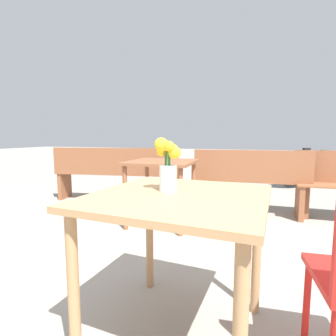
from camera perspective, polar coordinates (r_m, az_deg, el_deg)
The scene contains 7 objects.
ground_plane at distance 1.60m, azimuth 2.29°, elevation -32.74°, with size 40.00×40.00×0.00m, color gray.
table_front at distance 1.29m, azimuth 2.43°, elevation -10.54°, with size 0.86×0.88×0.75m.
flower_vase at distance 1.31m, azimuth -0.06°, elevation 0.46°, with size 0.14×0.12×0.27m.
bench_near at distance 4.17m, azimuth -11.27°, elevation -0.77°, with size 2.02×0.67×0.85m.
bench_far at distance 3.63m, azimuth 17.45°, elevation -2.47°, with size 1.48×0.45×0.85m.
table_back at distance 3.03m, azimuth -1.43°, elevation -0.79°, with size 0.76×0.77×0.74m.
bicycle at distance 6.13m, azimuth 28.91°, elevation -0.20°, with size 1.35×1.07×0.79m.
Camera 1 is at (0.35, -1.18, 1.02)m, focal length 28.00 mm.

